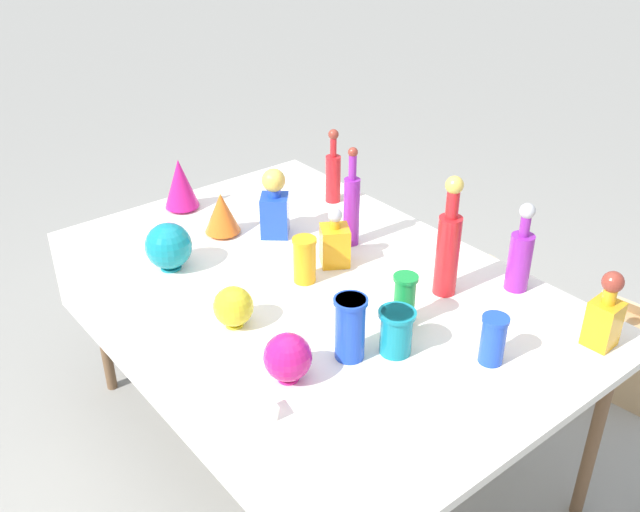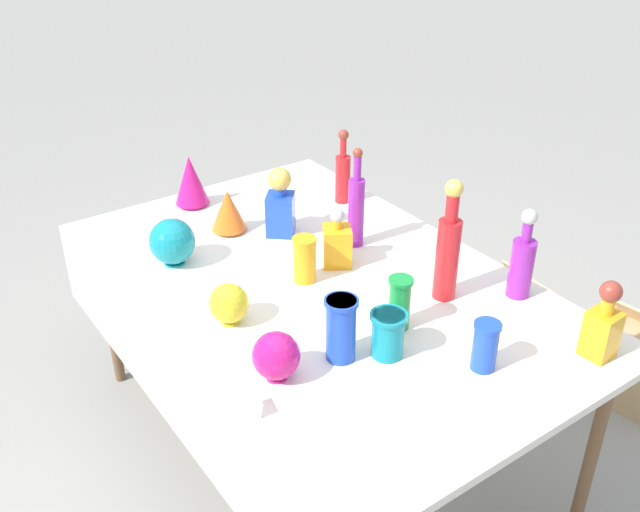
{
  "view_description": "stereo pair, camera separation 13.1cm",
  "coord_description": "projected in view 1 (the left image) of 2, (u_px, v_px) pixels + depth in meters",
  "views": [
    {
      "loc": [
        1.63,
        -1.31,
        2.06
      ],
      "look_at": [
        0.0,
        0.0,
        0.86
      ],
      "focal_mm": 40.0,
      "sensor_mm": 36.0,
      "label": 1
    },
    {
      "loc": [
        1.71,
        -1.21,
        2.06
      ],
      "look_at": [
        0.0,
        0.0,
        0.86
      ],
      "focal_mm": 40.0,
      "sensor_mm": 36.0,
      "label": 2
    }
  ],
  "objects": [
    {
      "name": "slender_vase_4",
      "position": [
        404.0,
        298.0,
        2.2
      ],
      "size": [
        0.08,
        0.08,
        0.17
      ],
      "color": "#198C38",
      "rests_on": "display_table"
    },
    {
      "name": "tall_bottle_2",
      "position": [
        352.0,
        206.0,
        2.62
      ],
      "size": [
        0.06,
        0.06,
        0.39
      ],
      "color": "purple",
      "rests_on": "display_table"
    },
    {
      "name": "square_decanter_0",
      "position": [
        335.0,
        243.0,
        2.53
      ],
      "size": [
        0.14,
        0.14,
        0.22
      ],
      "color": "orange",
      "rests_on": "display_table"
    },
    {
      "name": "price_tag_left",
      "position": [
        273.0,
        408.0,
        1.88
      ],
      "size": [
        0.06,
        0.03,
        0.04
      ],
      "primitive_type": "cube",
      "rotation": [
        -0.21,
        0.0,
        -0.19
      ],
      "color": "white",
      "rests_on": "display_table"
    },
    {
      "name": "cardboard_box_behind_right",
      "position": [
        623.0,
        354.0,
        3.11
      ],
      "size": [
        0.44,
        0.37,
        0.36
      ],
      "color": "tan",
      "rests_on": "ground"
    },
    {
      "name": "tall_bottle_1",
      "position": [
        333.0,
        173.0,
        2.96
      ],
      "size": [
        0.06,
        0.06,
        0.32
      ],
      "color": "red",
      "rests_on": "display_table"
    },
    {
      "name": "slender_vase_0",
      "position": [
        396.0,
        330.0,
        2.08
      ],
      "size": [
        0.11,
        0.11,
        0.14
      ],
      "color": "teal",
      "rests_on": "display_table"
    },
    {
      "name": "tall_bottle_0",
      "position": [
        520.0,
        255.0,
        2.36
      ],
      "size": [
        0.08,
        0.08,
        0.32
      ],
      "color": "purple",
      "rests_on": "display_table"
    },
    {
      "name": "tall_bottle_3",
      "position": [
        448.0,
        245.0,
        2.32
      ],
      "size": [
        0.08,
        0.08,
        0.42
      ],
      "color": "red",
      "rests_on": "display_table"
    },
    {
      "name": "square_decanter_1",
      "position": [
        274.0,
        205.0,
        2.7
      ],
      "size": [
        0.15,
        0.15,
        0.27
      ],
      "color": "blue",
      "rests_on": "display_table"
    },
    {
      "name": "cardboard_box_behind_left",
      "position": [
        506.0,
        318.0,
        3.37
      ],
      "size": [
        0.51,
        0.4,
        0.35
      ],
      "color": "tan",
      "rests_on": "ground"
    },
    {
      "name": "slender_vase_3",
      "position": [
        493.0,
        338.0,
        2.04
      ],
      "size": [
        0.08,
        0.08,
        0.15
      ],
      "color": "blue",
      "rests_on": "display_table"
    },
    {
      "name": "square_decanter_2",
      "position": [
        605.0,
        314.0,
        2.1
      ],
      "size": [
        0.09,
        0.09,
        0.25
      ],
      "color": "orange",
      "rests_on": "display_table"
    },
    {
      "name": "round_bowl_1",
      "position": [
        169.0,
        246.0,
        2.5
      ],
      "size": [
        0.17,
        0.17,
        0.17
      ],
      "color": "teal",
      "rests_on": "display_table"
    },
    {
      "name": "fluted_vase_0",
      "position": [
        222.0,
        213.0,
        2.73
      ],
      "size": [
        0.14,
        0.14,
        0.17
      ],
      "color": "orange",
      "rests_on": "display_table"
    },
    {
      "name": "ground_plane",
      "position": [
        320.0,
        443.0,
        2.84
      ],
      "size": [
        40.0,
        40.0,
        0.0
      ],
      "primitive_type": "plane",
      "color": "gray"
    },
    {
      "name": "display_table",
      "position": [
        311.0,
        297.0,
        2.47
      ],
      "size": [
        1.88,
        1.21,
        0.76
      ],
      "color": "white",
      "rests_on": "ground"
    },
    {
      "name": "slender_vase_2",
      "position": [
        305.0,
        258.0,
        2.42
      ],
      "size": [
        0.08,
        0.08,
        0.16
      ],
      "color": "orange",
      "rests_on": "display_table"
    },
    {
      "name": "round_bowl_0",
      "position": [
        233.0,
        307.0,
        2.2
      ],
      "size": [
        0.13,
        0.13,
        0.13
      ],
      "color": "yellow",
      "rests_on": "display_table"
    },
    {
      "name": "round_bowl_2",
      "position": [
        288.0,
        357.0,
        1.97
      ],
      "size": [
        0.14,
        0.14,
        0.15
      ],
      "color": "#C61972",
      "rests_on": "display_table"
    },
    {
      "name": "fluted_vase_1",
      "position": [
        180.0,
        184.0,
        2.91
      ],
      "size": [
        0.14,
        0.14,
        0.22
      ],
      "color": "#C61972",
      "rests_on": "display_table"
    },
    {
      "name": "slender_vase_1",
      "position": [
        350.0,
        326.0,
        2.05
      ],
      "size": [
        0.1,
        0.1,
        0.2
      ],
      "color": "blue",
      "rests_on": "display_table"
    }
  ]
}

